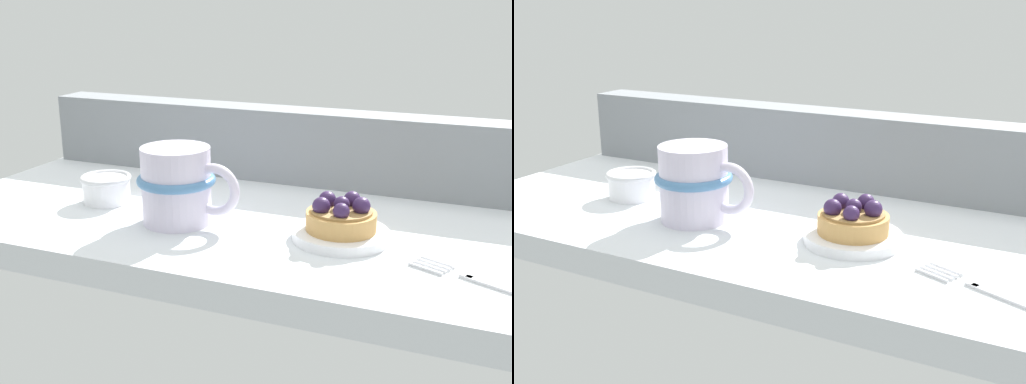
# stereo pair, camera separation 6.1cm
# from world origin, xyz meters

# --- Properties ---
(ground_plane) EXTENTS (0.87, 0.36, 0.03)m
(ground_plane) POSITION_xyz_m (0.00, 0.00, -0.02)
(ground_plane) COLOR silver
(window_rail_back) EXTENTS (0.85, 0.06, 0.10)m
(window_rail_back) POSITION_xyz_m (0.00, 0.15, 0.05)
(window_rail_back) COLOR gray
(window_rail_back) RESTS_ON ground_plane
(dessert_plate) EXTENTS (0.10, 0.10, 0.01)m
(dessert_plate) POSITION_xyz_m (0.06, -0.04, 0.00)
(dessert_plate) COLOR white
(dessert_plate) RESTS_ON ground_plane
(raspberry_tart) EXTENTS (0.07, 0.07, 0.04)m
(raspberry_tart) POSITION_xyz_m (0.06, -0.04, 0.03)
(raspberry_tart) COLOR tan
(raspberry_tart) RESTS_ON dessert_plate
(coffee_mug) EXTENTS (0.12, 0.09, 0.09)m
(coffee_mug) POSITION_xyz_m (-0.12, -0.06, 0.04)
(coffee_mug) COLOR silver
(coffee_mug) RESTS_ON ground_plane
(dessert_fork) EXTENTS (0.15, 0.08, 0.01)m
(dessert_fork) POSITION_xyz_m (0.21, -0.10, 0.00)
(dessert_fork) COLOR silver
(dessert_fork) RESTS_ON ground_plane
(sugar_bowl) EXTENTS (0.06, 0.06, 0.03)m
(sugar_bowl) POSITION_xyz_m (-0.24, -0.03, 0.02)
(sugar_bowl) COLOR white
(sugar_bowl) RESTS_ON ground_plane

